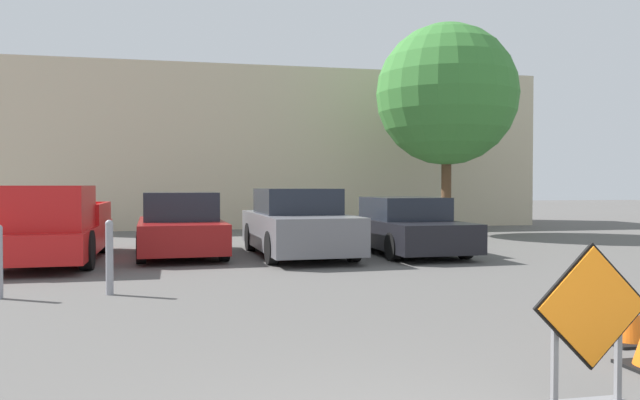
{
  "coord_description": "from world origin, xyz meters",
  "views": [
    {
      "loc": [
        -1.33,
        -2.92,
        1.61
      ],
      "look_at": [
        0.83,
        7.05,
        1.37
      ],
      "focal_mm": 35.0,
      "sensor_mm": 36.0,
      "label": 1
    }
  ],
  "objects_px": {
    "parked_car_third": "(405,227)",
    "traffic_cone_third": "(608,290)",
    "traffic_cone_second": "(628,313)",
    "parked_car_nearest": "(181,227)",
    "bollard_nearest": "(109,255)",
    "pickup_truck": "(51,228)",
    "road_closed_sign": "(591,322)",
    "parked_car_second": "(297,225)"
  },
  "relations": [
    {
      "from": "bollard_nearest",
      "to": "parked_car_third",
      "type": "bearing_deg",
      "value": 35.65
    },
    {
      "from": "parked_car_second",
      "to": "bollard_nearest",
      "type": "height_order",
      "value": "parked_car_second"
    },
    {
      "from": "traffic_cone_second",
      "to": "pickup_truck",
      "type": "distance_m",
      "value": 10.86
    },
    {
      "from": "traffic_cone_second",
      "to": "traffic_cone_third",
      "type": "distance_m",
      "value": 1.11
    },
    {
      "from": "traffic_cone_third",
      "to": "parked_car_third",
      "type": "relative_size",
      "value": 0.16
    },
    {
      "from": "pickup_truck",
      "to": "parked_car_second",
      "type": "xyz_separation_m",
      "value": [
        5.22,
        0.3,
        -0.01
      ]
    },
    {
      "from": "pickup_truck",
      "to": "parked_car_nearest",
      "type": "relative_size",
      "value": 1.29
    },
    {
      "from": "pickup_truck",
      "to": "parked_car_nearest",
      "type": "xyz_separation_m",
      "value": [
        2.61,
        0.89,
        -0.06
      ]
    },
    {
      "from": "traffic_cone_second",
      "to": "pickup_truck",
      "type": "xyz_separation_m",
      "value": [
        -7.14,
        8.17,
        0.42
      ]
    },
    {
      "from": "road_closed_sign",
      "to": "parked_car_nearest",
      "type": "distance_m",
      "value": 11.04
    },
    {
      "from": "pickup_truck",
      "to": "traffic_cone_third",
      "type": "bearing_deg",
      "value": 135.75
    },
    {
      "from": "road_closed_sign",
      "to": "bollard_nearest",
      "type": "height_order",
      "value": "road_closed_sign"
    },
    {
      "from": "traffic_cone_third",
      "to": "parked_car_nearest",
      "type": "height_order",
      "value": "parked_car_nearest"
    },
    {
      "from": "parked_car_second",
      "to": "bollard_nearest",
      "type": "distance_m",
      "value": 5.7
    },
    {
      "from": "parked_car_nearest",
      "to": "bollard_nearest",
      "type": "bearing_deg",
      "value": 75.92
    },
    {
      "from": "pickup_truck",
      "to": "parked_car_third",
      "type": "bearing_deg",
      "value": -178.49
    },
    {
      "from": "traffic_cone_second",
      "to": "pickup_truck",
      "type": "bearing_deg",
      "value": 131.15
    },
    {
      "from": "parked_car_nearest",
      "to": "bollard_nearest",
      "type": "height_order",
      "value": "parked_car_nearest"
    },
    {
      "from": "traffic_cone_second",
      "to": "bollard_nearest",
      "type": "bearing_deg",
      "value": 143.66
    },
    {
      "from": "parked_car_third",
      "to": "bollard_nearest",
      "type": "distance_m",
      "value": 7.65
    },
    {
      "from": "parked_car_second",
      "to": "traffic_cone_third",
      "type": "bearing_deg",
      "value": 105.09
    },
    {
      "from": "road_closed_sign",
      "to": "pickup_truck",
      "type": "bearing_deg",
      "value": 119.81
    },
    {
      "from": "parked_car_nearest",
      "to": "parked_car_second",
      "type": "relative_size",
      "value": 0.88
    },
    {
      "from": "pickup_truck",
      "to": "parked_car_second",
      "type": "relative_size",
      "value": 1.14
    },
    {
      "from": "traffic_cone_third",
      "to": "bollard_nearest",
      "type": "distance_m",
      "value": 6.77
    },
    {
      "from": "traffic_cone_second",
      "to": "parked_car_second",
      "type": "xyz_separation_m",
      "value": [
        -1.92,
        8.48,
        0.41
      ]
    },
    {
      "from": "parked_car_nearest",
      "to": "bollard_nearest",
      "type": "distance_m",
      "value": 5.1
    },
    {
      "from": "pickup_truck",
      "to": "bollard_nearest",
      "type": "height_order",
      "value": "pickup_truck"
    },
    {
      "from": "traffic_cone_second",
      "to": "parked_car_second",
      "type": "relative_size",
      "value": 0.13
    },
    {
      "from": "road_closed_sign",
      "to": "traffic_cone_second",
      "type": "xyz_separation_m",
      "value": [
        1.56,
        1.56,
        -0.32
      ]
    },
    {
      "from": "parked_car_nearest",
      "to": "parked_car_second",
      "type": "xyz_separation_m",
      "value": [
        2.61,
        -0.59,
        0.05
      ]
    },
    {
      "from": "traffic_cone_third",
      "to": "parked_car_third",
      "type": "xyz_separation_m",
      "value": [
        0.19,
        7.54,
        0.26
      ]
    },
    {
      "from": "road_closed_sign",
      "to": "parked_car_nearest",
      "type": "xyz_separation_m",
      "value": [
        -2.97,
        10.63,
        0.04
      ]
    },
    {
      "from": "traffic_cone_second",
      "to": "parked_car_nearest",
      "type": "height_order",
      "value": "parked_car_nearest"
    },
    {
      "from": "road_closed_sign",
      "to": "parked_car_third",
      "type": "height_order",
      "value": "parked_car_third"
    },
    {
      "from": "parked_car_nearest",
      "to": "parked_car_third",
      "type": "bearing_deg",
      "value": 171.11
    },
    {
      "from": "traffic_cone_third",
      "to": "parked_car_third",
      "type": "bearing_deg",
      "value": 88.57
    },
    {
      "from": "pickup_truck",
      "to": "bollard_nearest",
      "type": "bearing_deg",
      "value": 110.51
    },
    {
      "from": "bollard_nearest",
      "to": "parked_car_nearest",
      "type": "bearing_deg",
      "value": 78.86
    },
    {
      "from": "parked_car_third",
      "to": "parked_car_nearest",
      "type": "bearing_deg",
      "value": -8.0
    },
    {
      "from": "parked_car_third",
      "to": "traffic_cone_third",
      "type": "bearing_deg",
      "value": 86.52
    },
    {
      "from": "parked_car_third",
      "to": "bollard_nearest",
      "type": "height_order",
      "value": "parked_car_third"
    }
  ]
}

